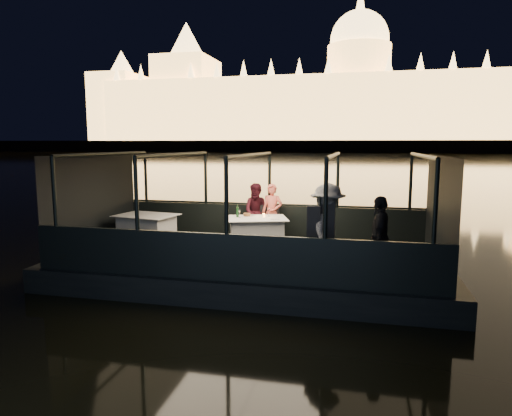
% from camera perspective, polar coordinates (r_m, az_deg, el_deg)
% --- Properties ---
extents(river_water, '(500.00, 500.00, 0.00)m').
position_cam_1_polar(river_water, '(90.01, 11.58, 5.99)').
color(river_water, black).
rests_on(river_water, ground).
extents(boat_hull, '(8.60, 4.40, 1.00)m').
position_cam_1_polar(boat_hull, '(10.66, -0.49, -8.57)').
color(boat_hull, black).
rests_on(boat_hull, river_water).
extents(boat_deck, '(8.00, 4.00, 0.04)m').
position_cam_1_polar(boat_deck, '(10.53, -0.49, -6.07)').
color(boat_deck, black).
rests_on(boat_deck, boat_hull).
extents(gunwale_port, '(8.00, 0.08, 0.90)m').
position_cam_1_polar(gunwale_port, '(12.35, 1.68, -1.74)').
color(gunwale_port, black).
rests_on(gunwale_port, boat_deck).
extents(gunwale_starboard, '(8.00, 0.08, 0.90)m').
position_cam_1_polar(gunwale_starboard, '(8.55, -3.65, -6.20)').
color(gunwale_starboard, black).
rests_on(gunwale_starboard, boat_deck).
extents(cabin_glass_port, '(8.00, 0.02, 1.40)m').
position_cam_1_polar(cabin_glass_port, '(12.20, 1.70, 3.59)').
color(cabin_glass_port, '#99B2B2').
rests_on(cabin_glass_port, gunwale_port).
extents(cabin_glass_starboard, '(8.00, 0.02, 1.40)m').
position_cam_1_polar(cabin_glass_starboard, '(8.34, -3.73, 1.48)').
color(cabin_glass_starboard, '#99B2B2').
rests_on(cabin_glass_starboard, gunwale_starboard).
extents(cabin_roof_glass, '(8.00, 4.00, 0.02)m').
position_cam_1_polar(cabin_roof_glass, '(10.22, -0.51, 6.65)').
color(cabin_roof_glass, '#99B2B2').
rests_on(cabin_roof_glass, boat_deck).
extents(end_wall_fore, '(0.02, 4.00, 2.30)m').
position_cam_1_polar(end_wall_fore, '(11.89, -19.59, 0.83)').
color(end_wall_fore, black).
rests_on(end_wall_fore, boat_deck).
extents(end_wall_aft, '(0.02, 4.00, 2.30)m').
position_cam_1_polar(end_wall_aft, '(10.16, 22.01, -0.47)').
color(end_wall_aft, black).
rests_on(end_wall_aft, boat_deck).
extents(canopy_ribs, '(8.00, 4.00, 2.30)m').
position_cam_1_polar(canopy_ribs, '(10.31, -0.50, 0.24)').
color(canopy_ribs, black).
rests_on(canopy_ribs, boat_deck).
extents(embankment, '(400.00, 140.00, 6.00)m').
position_cam_1_polar(embankment, '(219.95, 12.52, 7.38)').
color(embankment, '#423D33').
rests_on(embankment, ground).
extents(parliament_building, '(220.00, 32.00, 60.00)m').
position_cam_1_polar(parliament_building, '(186.76, 12.67, 15.90)').
color(parliament_building, '#F2D18C').
rests_on(parliament_building, embankment).
extents(dining_table_central, '(1.71, 1.45, 0.77)m').
position_cam_1_polar(dining_table_central, '(11.13, 0.06, -3.17)').
color(dining_table_central, beige).
rests_on(dining_table_central, boat_deck).
extents(dining_table_aft, '(1.61, 1.28, 0.77)m').
position_cam_1_polar(dining_table_aft, '(11.91, -13.48, -2.65)').
color(dining_table_aft, beige).
rests_on(dining_table_aft, boat_deck).
extents(chair_port_left, '(0.56, 0.56, 0.93)m').
position_cam_1_polar(chair_port_left, '(11.89, 0.59, -2.12)').
color(chair_port_left, black).
rests_on(chair_port_left, boat_deck).
extents(chair_port_right, '(0.57, 0.57, 0.97)m').
position_cam_1_polar(chair_port_right, '(11.77, 1.74, -2.23)').
color(chair_port_right, black).
rests_on(chair_port_right, boat_deck).
extents(coat_stand, '(0.47, 0.38, 1.62)m').
position_cam_1_polar(coat_stand, '(8.70, 7.96, -2.97)').
color(coat_stand, black).
rests_on(coat_stand, boat_deck).
extents(person_woman_coral, '(0.57, 0.39, 1.52)m').
position_cam_1_polar(person_woman_coral, '(11.86, 2.02, -0.68)').
color(person_woman_coral, '#EE6B56').
rests_on(person_woman_coral, boat_deck).
extents(person_man_maroon, '(0.76, 0.61, 1.52)m').
position_cam_1_polar(person_man_maroon, '(12.02, 0.14, -0.56)').
color(person_man_maroon, '#3D111A').
rests_on(person_man_maroon, boat_deck).
extents(passenger_stripe, '(0.74, 1.22, 1.81)m').
position_cam_1_polar(passenger_stripe, '(8.88, 8.88, -3.10)').
color(passenger_stripe, silver).
rests_on(passenger_stripe, boat_deck).
extents(passenger_dark, '(0.47, 0.96, 1.58)m').
position_cam_1_polar(passenger_dark, '(8.99, 15.22, -3.14)').
color(passenger_dark, black).
rests_on(passenger_dark, boat_deck).
extents(wine_bottle, '(0.07, 0.07, 0.30)m').
position_cam_1_polar(wine_bottle, '(11.16, -2.33, -0.38)').
color(wine_bottle, '#153B19').
rests_on(wine_bottle, dining_table_central).
extents(bread_basket, '(0.23, 0.23, 0.07)m').
position_cam_1_polar(bread_basket, '(11.32, -1.15, -0.82)').
color(bread_basket, brown).
rests_on(bread_basket, dining_table_central).
extents(amber_candle, '(0.07, 0.07, 0.08)m').
position_cam_1_polar(amber_candle, '(11.17, 1.00, -0.94)').
color(amber_candle, '#FF9F3F').
rests_on(amber_candle, dining_table_central).
extents(plate_near, '(0.30, 0.30, 0.01)m').
position_cam_1_polar(plate_near, '(10.85, 2.42, -1.39)').
color(plate_near, silver).
rests_on(plate_near, dining_table_central).
extents(plate_far, '(0.22, 0.22, 0.01)m').
position_cam_1_polar(plate_far, '(11.39, -0.58, -0.92)').
color(plate_far, silver).
rests_on(plate_far, dining_table_central).
extents(wine_glass_white, '(0.07, 0.07, 0.18)m').
position_cam_1_polar(wine_glass_white, '(11.08, -2.07, -0.73)').
color(wine_glass_white, white).
rests_on(wine_glass_white, dining_table_central).
extents(wine_glass_red, '(0.07, 0.07, 0.19)m').
position_cam_1_polar(wine_glass_red, '(11.30, 1.60, -0.55)').
color(wine_glass_red, silver).
rests_on(wine_glass_red, dining_table_central).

